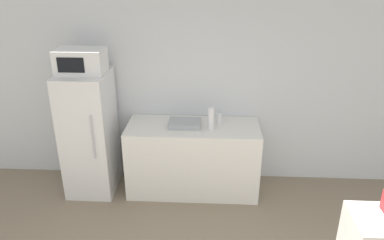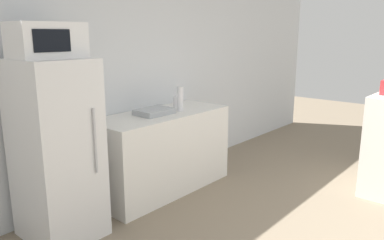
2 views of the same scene
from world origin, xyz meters
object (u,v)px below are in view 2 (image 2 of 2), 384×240
(refrigerator, at_px, (56,151))
(bottle_short, at_px, (175,102))
(bottle_tall, at_px, (180,99))
(microwave, at_px, (47,40))

(refrigerator, bearing_deg, bottle_short, 4.24)
(bottle_tall, bearing_deg, refrigerator, 178.22)
(microwave, bearing_deg, bottle_tall, -1.73)
(refrigerator, relative_size, bottle_tall, 5.60)
(microwave, bearing_deg, refrigerator, 68.90)
(bottle_tall, bearing_deg, bottle_short, 58.58)
(refrigerator, distance_m, bottle_tall, 1.50)
(bottle_tall, relative_size, bottle_short, 2.02)
(refrigerator, relative_size, bottle_short, 11.32)
(bottle_tall, height_order, bottle_short, bottle_tall)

